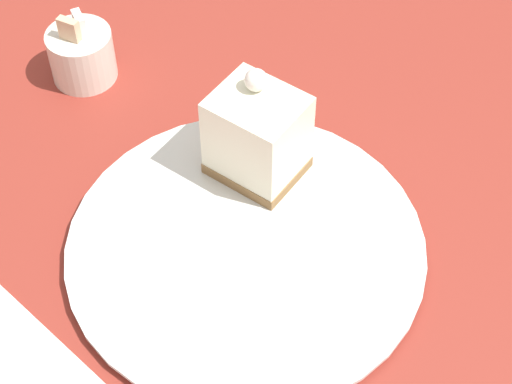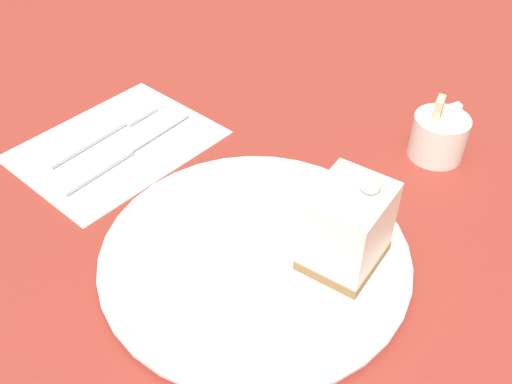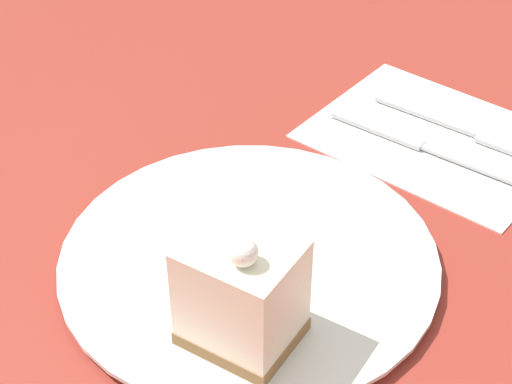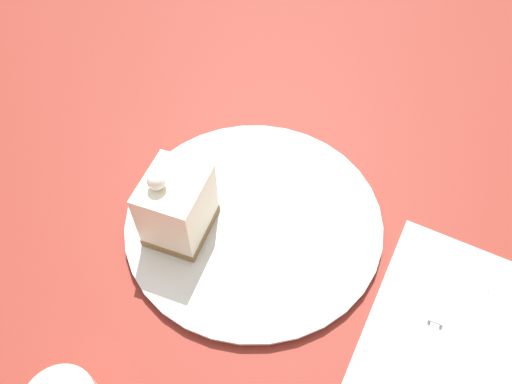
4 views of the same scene
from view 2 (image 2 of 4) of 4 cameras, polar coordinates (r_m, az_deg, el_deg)
The scene contains 7 objects.
ground_plane at distance 0.57m, azimuth 1.34°, elevation -4.13°, with size 4.00×4.00×0.00m, color maroon.
plate at distance 0.54m, azimuth -0.11°, elevation -6.35°, with size 0.29×0.29×0.01m.
cake_slice at distance 0.51m, azimuth 9.14°, elevation -3.47°, with size 0.07×0.08×0.10m.
napkin at distance 0.69m, azimuth -13.76°, elevation 4.64°, with size 0.17×0.22×0.00m.
fork at distance 0.71m, azimuth -14.11°, elevation 6.16°, with size 0.02×0.16×0.00m.
knife at distance 0.67m, azimuth -13.70°, elevation 3.34°, with size 0.02×0.19×0.00m.
sugar_bowl at distance 0.68m, azimuth 17.79°, elevation 5.36°, with size 0.06×0.06×0.07m.
Camera 2 is at (0.25, -0.30, 0.41)m, focal length 40.00 mm.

